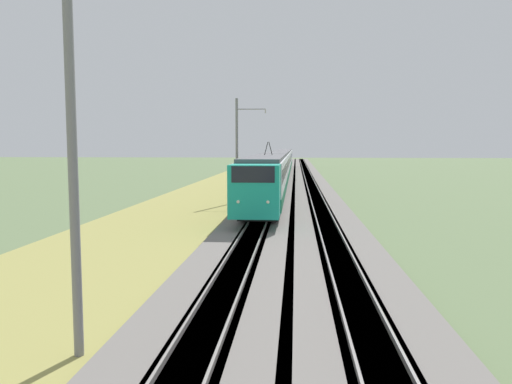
# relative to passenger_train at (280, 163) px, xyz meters

# --- Properties ---
(ballast_main) EXTENTS (240.00, 4.40, 0.30)m
(ballast_main) POSITION_rel_passenger_train_xyz_m (-16.93, 0.00, -2.31)
(ballast_main) COLOR slate
(ballast_main) RESTS_ON ground
(ballast_adjacent) EXTENTS (240.00, 4.40, 0.30)m
(ballast_adjacent) POSITION_rel_passenger_train_xyz_m (-16.93, -4.06, -2.31)
(ballast_adjacent) COLOR slate
(ballast_adjacent) RESTS_ON ground
(track_main) EXTENTS (240.00, 1.57, 0.45)m
(track_main) POSITION_rel_passenger_train_xyz_m (-16.93, 0.00, -2.30)
(track_main) COLOR #4C4238
(track_main) RESTS_ON ground
(track_adjacent) EXTENTS (240.00, 1.57, 0.45)m
(track_adjacent) POSITION_rel_passenger_train_xyz_m (-16.93, -4.06, -2.30)
(track_adjacent) COLOR #4C4238
(track_adjacent) RESTS_ON ground
(grass_verge) EXTENTS (240.00, 9.58, 0.12)m
(grass_verge) POSITION_rel_passenger_train_xyz_m (-16.93, 5.98, -2.40)
(grass_verge) COLOR #99934C
(grass_verge) RESTS_ON ground
(passenger_train) EXTENTS (86.98, 2.89, 5.24)m
(passenger_train) POSITION_rel_passenger_train_xyz_m (0.00, 0.00, 0.00)
(passenger_train) COLOR #19A88E
(passenger_train) RESTS_ON ground
(catenary_mast_near) EXTENTS (0.22, 2.56, 9.34)m
(catenary_mast_near) POSITION_rel_passenger_train_xyz_m (-59.13, 2.65, 2.35)
(catenary_mast_near) COLOR slate
(catenary_mast_near) RESTS_ON ground
(catenary_mast_mid) EXTENTS (0.22, 2.56, 8.85)m
(catenary_mast_mid) POSITION_rel_passenger_train_xyz_m (-28.11, 2.65, 2.11)
(catenary_mast_mid) COLOR slate
(catenary_mast_mid) RESTS_ON ground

